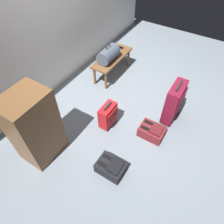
# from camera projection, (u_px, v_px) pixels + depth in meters

# --- Properties ---
(ground_plane) EXTENTS (6.60, 6.60, 0.00)m
(ground_plane) POSITION_uv_depth(u_px,v_px,m) (133.00, 110.00, 3.52)
(ground_plane) COLOR slate
(back_wall) EXTENTS (6.00, 0.10, 2.80)m
(back_wall) POSITION_uv_depth(u_px,v_px,m) (47.00, 7.00, 3.03)
(back_wall) COLOR silver
(back_wall) RESTS_ON ground
(bench) EXTENTS (1.00, 0.36, 0.41)m
(bench) POSITION_uv_depth(u_px,v_px,m) (112.00, 60.00, 3.94)
(bench) COLOR brown
(bench) RESTS_ON ground
(duffel_bag_slate) EXTENTS (0.44, 0.26, 0.34)m
(duffel_bag_slate) POSITION_uv_depth(u_px,v_px,m) (108.00, 54.00, 3.71)
(duffel_bag_slate) COLOR #475160
(duffel_bag_slate) RESTS_ON bench
(cell_phone) EXTENTS (0.07, 0.14, 0.01)m
(cell_phone) POSITION_uv_depth(u_px,v_px,m) (120.00, 47.00, 4.11)
(cell_phone) COLOR #191E4C
(cell_phone) RESTS_ON bench
(suitcase_upright_burgundy) EXTENTS (0.45, 0.21, 0.73)m
(suitcase_upright_burgundy) POSITION_uv_depth(u_px,v_px,m) (174.00, 102.00, 3.13)
(suitcase_upright_burgundy) COLOR maroon
(suitcase_upright_burgundy) RESTS_ON ground
(suitcase_small_red) EXTENTS (0.32, 0.18, 0.46)m
(suitcase_small_red) POSITION_uv_depth(u_px,v_px,m) (108.00, 115.00, 3.13)
(suitcase_small_red) COLOR red
(suitcase_small_red) RESTS_ON ground
(backpack_dark) EXTENTS (0.28, 0.38, 0.21)m
(backpack_dark) POSITION_uv_depth(u_px,v_px,m) (111.00, 167.00, 2.71)
(backpack_dark) COLOR black
(backpack_dark) RESTS_ON ground
(backpack_maroon) EXTENTS (0.28, 0.38, 0.21)m
(backpack_maroon) POSITION_uv_depth(u_px,v_px,m) (152.00, 131.00, 3.10)
(backpack_maroon) COLOR maroon
(backpack_maroon) RESTS_ON ground
(side_cabinet) EXTENTS (0.56, 0.44, 1.10)m
(side_cabinet) POSITION_uv_depth(u_px,v_px,m) (35.00, 128.00, 2.58)
(side_cabinet) COLOR brown
(side_cabinet) RESTS_ON ground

